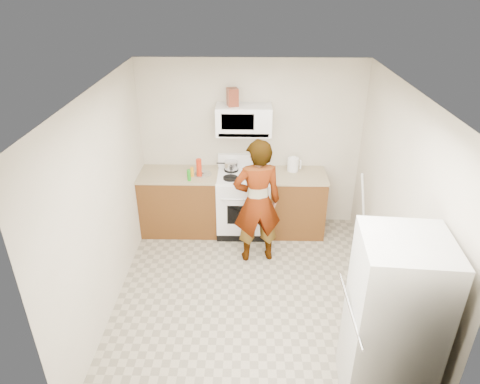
{
  "coord_description": "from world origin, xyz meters",
  "views": [
    {
      "loc": [
        -0.03,
        -4.06,
        3.53
      ],
      "look_at": [
        -0.13,
        0.55,
        1.13
      ],
      "focal_mm": 32.0,
      "sensor_mm": 36.0,
      "label": 1
    }
  ],
  "objects_px": {
    "person": "(257,202)",
    "kettle": "(293,164)",
    "gas_range": "(243,202)",
    "fridge": "(392,324)",
    "microwave": "(244,120)",
    "saucepan": "(231,165)"
  },
  "relations": [
    {
      "from": "fridge",
      "to": "kettle",
      "type": "height_order",
      "value": "fridge"
    },
    {
      "from": "person",
      "to": "kettle",
      "type": "height_order",
      "value": "person"
    },
    {
      "from": "gas_range",
      "to": "saucepan",
      "type": "xyz_separation_m",
      "value": [
        -0.18,
        0.14,
        0.52
      ]
    },
    {
      "from": "person",
      "to": "saucepan",
      "type": "distance_m",
      "value": 0.93
    },
    {
      "from": "kettle",
      "to": "saucepan",
      "type": "xyz_separation_m",
      "value": [
        -0.89,
        -0.0,
        -0.02
      ]
    },
    {
      "from": "kettle",
      "to": "saucepan",
      "type": "bearing_deg",
      "value": 159.88
    },
    {
      "from": "microwave",
      "to": "kettle",
      "type": "xyz_separation_m",
      "value": [
        0.71,
        0.01,
        -0.67
      ]
    },
    {
      "from": "microwave",
      "to": "kettle",
      "type": "bearing_deg",
      "value": 0.8
    },
    {
      "from": "gas_range",
      "to": "fridge",
      "type": "relative_size",
      "value": 0.66
    },
    {
      "from": "gas_range",
      "to": "fridge",
      "type": "xyz_separation_m",
      "value": [
        1.3,
        -2.81,
        0.36
      ]
    },
    {
      "from": "fridge",
      "to": "saucepan",
      "type": "relative_size",
      "value": 8.65
    },
    {
      "from": "gas_range",
      "to": "person",
      "type": "xyz_separation_m",
      "value": [
        0.19,
        -0.7,
        0.38
      ]
    },
    {
      "from": "fridge",
      "to": "kettle",
      "type": "bearing_deg",
      "value": 105.79
    },
    {
      "from": "person",
      "to": "fridge",
      "type": "height_order",
      "value": "person"
    },
    {
      "from": "gas_range",
      "to": "kettle",
      "type": "xyz_separation_m",
      "value": [
        0.71,
        0.14,
        0.55
      ]
    },
    {
      "from": "gas_range",
      "to": "saucepan",
      "type": "relative_size",
      "value": 5.75
    },
    {
      "from": "microwave",
      "to": "person",
      "type": "distance_m",
      "value": 1.19
    },
    {
      "from": "microwave",
      "to": "saucepan",
      "type": "bearing_deg",
      "value": 177.04
    },
    {
      "from": "fridge",
      "to": "kettle",
      "type": "relative_size",
      "value": 8.72
    },
    {
      "from": "kettle",
      "to": "saucepan",
      "type": "height_order",
      "value": "kettle"
    },
    {
      "from": "fridge",
      "to": "kettle",
      "type": "xyz_separation_m",
      "value": [
        -0.59,
        2.95,
        0.18
      ]
    },
    {
      "from": "gas_range",
      "to": "person",
      "type": "relative_size",
      "value": 0.65
    }
  ]
}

